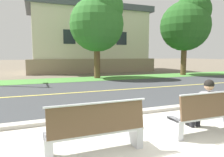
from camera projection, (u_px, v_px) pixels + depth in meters
name	position (u px, v px, depth m)	size (l,w,h in m)	color
ground_plane	(79.00, 88.00, 11.31)	(140.00, 140.00, 0.00)	#665B4C
sidewalk_pavement	(156.00, 141.00, 4.27)	(44.00, 3.60, 0.01)	beige
curb_edge	(119.00, 114.00, 6.07)	(44.00, 0.30, 0.11)	#ADA89E
street_asphalt	(85.00, 92.00, 9.92)	(52.00, 8.00, 0.01)	#383A3D
road_centre_line	(85.00, 92.00, 9.92)	(48.00, 0.14, 0.01)	#E0CC4C
far_verge_grass	(68.00, 80.00, 14.73)	(48.00, 2.80, 0.02)	#478438
bench_left	(96.00, 130.00, 3.69)	(1.81, 0.48, 1.01)	silver
bench_right	(207.00, 115.00, 4.64)	(1.81, 0.48, 1.01)	silver
seated_person_grey	(205.00, 103.00, 4.80)	(0.52, 0.68, 1.25)	black
shade_tree_far_left	(99.00, 21.00, 15.34)	(4.08, 4.08, 6.73)	brown
shade_tree_left	(187.00, 22.00, 17.84)	(4.31, 4.31, 7.11)	brown
garden_wall	(97.00, 66.00, 20.17)	(13.00, 0.36, 1.40)	gray
house_across_street	(88.00, 40.00, 22.81)	(12.69, 6.91, 6.91)	beige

